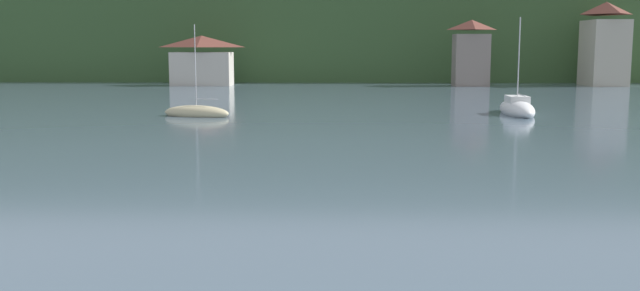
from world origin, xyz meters
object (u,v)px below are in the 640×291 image
(shore_building_westcentral, at_px, (471,54))
(sailboat_far_8, at_px, (196,113))
(sailboat_far_2, at_px, (517,109))
(shore_building_west, at_px, (202,61))
(shore_building_central, at_px, (604,45))

(shore_building_westcentral, relative_size, sailboat_far_8, 1.21)
(sailboat_far_2, distance_m, sailboat_far_8, 20.59)
(shore_building_west, height_order, sailboat_far_2, sailboat_far_2)
(shore_building_central, relative_size, sailboat_far_8, 1.54)
(shore_building_west, distance_m, sailboat_far_8, 35.84)
(shore_building_westcentral, bearing_deg, sailboat_far_8, -123.81)
(shore_building_west, xyz_separation_m, shore_building_westcentral, (29.76, -0.28, 0.81))
(shore_building_west, bearing_deg, shore_building_westcentral, -0.55)
(sailboat_far_2, height_order, sailboat_far_8, sailboat_far_2)
(shore_building_central, bearing_deg, sailboat_far_2, -117.53)
(shore_building_westcentral, bearing_deg, shore_building_west, 179.45)
(sailboat_far_2, bearing_deg, shore_building_westcentral, -4.12)
(shore_building_central, bearing_deg, sailboat_far_8, -136.67)
(shore_building_westcentral, bearing_deg, shore_building_central, 4.53)
(shore_building_central, relative_size, sailboat_far_2, 1.39)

